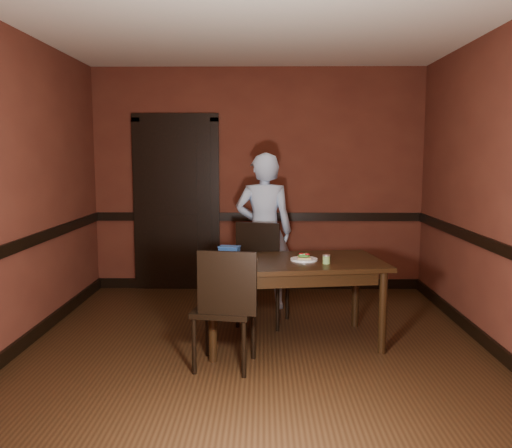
{
  "coord_description": "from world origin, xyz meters",
  "views": [
    {
      "loc": [
        0.06,
        -4.37,
        1.65
      ],
      "look_at": [
        0.0,
        0.35,
        1.05
      ],
      "focal_mm": 38.0,
      "sensor_mm": 36.0,
      "label": 1
    }
  ],
  "objects_px": {
    "cheese_saucer": "(248,258)",
    "food_tub": "(229,250)",
    "chair_near": "(225,307)",
    "sauce_jar": "(326,259)",
    "dining_table": "(291,301)",
    "person": "(264,231)",
    "chair_far": "(263,275)",
    "sandwich_plate": "(304,258)"
  },
  "relations": [
    {
      "from": "chair_far",
      "to": "person",
      "type": "xyz_separation_m",
      "value": [
        0.01,
        0.58,
        0.35
      ]
    },
    {
      "from": "chair_near",
      "to": "cheese_saucer",
      "type": "height_order",
      "value": "chair_near"
    },
    {
      "from": "chair_near",
      "to": "food_tub",
      "type": "bearing_deg",
      "value": -79.64
    },
    {
      "from": "chair_near",
      "to": "dining_table",
      "type": "bearing_deg",
      "value": -124.62
    },
    {
      "from": "sauce_jar",
      "to": "food_tub",
      "type": "height_order",
      "value": "same"
    },
    {
      "from": "person",
      "to": "sauce_jar",
      "type": "distance_m",
      "value": 1.37
    },
    {
      "from": "sauce_jar",
      "to": "food_tub",
      "type": "distance_m",
      "value": 0.94
    },
    {
      "from": "dining_table",
      "to": "chair_near",
      "type": "distance_m",
      "value": 0.79
    },
    {
      "from": "chair_far",
      "to": "food_tub",
      "type": "height_order",
      "value": "chair_far"
    },
    {
      "from": "chair_near",
      "to": "cheese_saucer",
      "type": "bearing_deg",
      "value": -96.92
    },
    {
      "from": "sauce_jar",
      "to": "cheese_saucer",
      "type": "xyz_separation_m",
      "value": [
        -0.67,
        0.16,
        -0.02
      ]
    },
    {
      "from": "dining_table",
      "to": "person",
      "type": "xyz_separation_m",
      "value": [
        -0.24,
        1.12,
        0.47
      ]
    },
    {
      "from": "person",
      "to": "sauce_jar",
      "type": "relative_size",
      "value": 21.52
    },
    {
      "from": "sandwich_plate",
      "to": "food_tub",
      "type": "distance_m",
      "value": 0.72
    },
    {
      "from": "chair_far",
      "to": "chair_near",
      "type": "xyz_separation_m",
      "value": [
        -0.3,
        -1.11,
        -0.01
      ]
    },
    {
      "from": "sandwich_plate",
      "to": "food_tub",
      "type": "xyz_separation_m",
      "value": [
        -0.67,
        0.27,
        0.02
      ]
    },
    {
      "from": "sandwich_plate",
      "to": "cheese_saucer",
      "type": "xyz_separation_m",
      "value": [
        -0.49,
        0.01,
        0.0
      ]
    },
    {
      "from": "chair_near",
      "to": "sauce_jar",
      "type": "distance_m",
      "value": 0.98
    },
    {
      "from": "dining_table",
      "to": "sandwich_plate",
      "type": "height_order",
      "value": "sandwich_plate"
    },
    {
      "from": "food_tub",
      "to": "person",
      "type": "bearing_deg",
      "value": 81.87
    },
    {
      "from": "chair_near",
      "to": "sauce_jar",
      "type": "relative_size",
      "value": 12.23
    },
    {
      "from": "chair_near",
      "to": "chair_far",
      "type": "bearing_deg",
      "value": -95.65
    },
    {
      "from": "chair_far",
      "to": "person",
      "type": "height_order",
      "value": "person"
    },
    {
      "from": "sandwich_plate",
      "to": "cheese_saucer",
      "type": "bearing_deg",
      "value": 178.81
    },
    {
      "from": "dining_table",
      "to": "cheese_saucer",
      "type": "relative_size",
      "value": 9.57
    },
    {
      "from": "dining_table",
      "to": "cheese_saucer",
      "type": "xyz_separation_m",
      "value": [
        -0.38,
        0.01,
        0.39
      ]
    },
    {
      "from": "dining_table",
      "to": "chair_near",
      "type": "relative_size",
      "value": 1.65
    },
    {
      "from": "dining_table",
      "to": "chair_far",
      "type": "bearing_deg",
      "value": 106.07
    },
    {
      "from": "cheese_saucer",
      "to": "dining_table",
      "type": "bearing_deg",
      "value": -1.45
    },
    {
      "from": "dining_table",
      "to": "chair_far",
      "type": "height_order",
      "value": "chair_far"
    },
    {
      "from": "person",
      "to": "sandwich_plate",
      "type": "distance_m",
      "value": 1.18
    },
    {
      "from": "chair_far",
      "to": "chair_near",
      "type": "distance_m",
      "value": 1.15
    },
    {
      "from": "chair_near",
      "to": "sandwich_plate",
      "type": "distance_m",
      "value": 0.91
    },
    {
      "from": "chair_far",
      "to": "sandwich_plate",
      "type": "distance_m",
      "value": 0.7
    },
    {
      "from": "chair_near",
      "to": "cheese_saucer",
      "type": "xyz_separation_m",
      "value": [
        0.17,
        0.57,
        0.28
      ]
    },
    {
      "from": "chair_far",
      "to": "cheese_saucer",
      "type": "distance_m",
      "value": 0.61
    },
    {
      "from": "cheese_saucer",
      "to": "food_tub",
      "type": "relative_size",
      "value": 0.78
    },
    {
      "from": "person",
      "to": "cheese_saucer",
      "type": "distance_m",
      "value": 1.12
    },
    {
      "from": "dining_table",
      "to": "chair_far",
      "type": "xyz_separation_m",
      "value": [
        -0.25,
        0.54,
        0.12
      ]
    },
    {
      "from": "chair_near",
      "to": "cheese_saucer",
      "type": "distance_m",
      "value": 0.66
    },
    {
      "from": "person",
      "to": "sauce_jar",
      "type": "height_order",
      "value": "person"
    },
    {
      "from": "chair_far",
      "to": "sauce_jar",
      "type": "relative_size",
      "value": 12.53
    }
  ]
}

